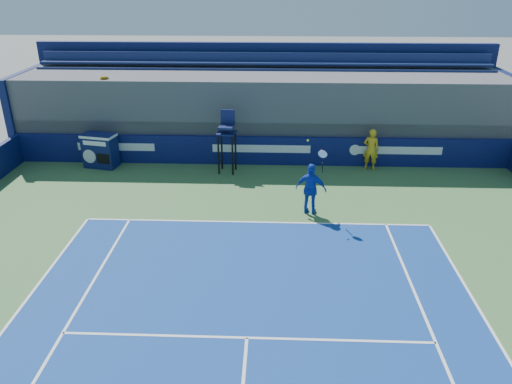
{
  "coord_description": "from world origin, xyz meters",
  "views": [
    {
      "loc": [
        0.54,
        -2.27,
        7.44
      ],
      "look_at": [
        0.0,
        11.5,
        1.25
      ],
      "focal_mm": 35.0,
      "sensor_mm": 36.0,
      "label": 1
    }
  ],
  "objects_px": {
    "match_clock": "(100,150)",
    "umpire_chair": "(227,135)",
    "ball_person": "(371,149)",
    "tennis_player": "(311,189)"
  },
  "relations": [
    {
      "from": "ball_person",
      "to": "umpire_chair",
      "type": "distance_m",
      "value": 5.77
    },
    {
      "from": "ball_person",
      "to": "tennis_player",
      "type": "bearing_deg",
      "value": 72.51
    },
    {
      "from": "match_clock",
      "to": "umpire_chair",
      "type": "height_order",
      "value": "umpire_chair"
    },
    {
      "from": "ball_person",
      "to": "tennis_player",
      "type": "height_order",
      "value": "tennis_player"
    },
    {
      "from": "ball_person",
      "to": "match_clock",
      "type": "xyz_separation_m",
      "value": [
        -10.91,
        -0.14,
        -0.11
      ]
    },
    {
      "from": "ball_person",
      "to": "match_clock",
      "type": "distance_m",
      "value": 10.91
    },
    {
      "from": "tennis_player",
      "to": "umpire_chair",
      "type": "bearing_deg",
      "value": 130.44
    },
    {
      "from": "match_clock",
      "to": "umpire_chair",
      "type": "bearing_deg",
      "value": -3.74
    },
    {
      "from": "ball_person",
      "to": "umpire_chair",
      "type": "height_order",
      "value": "umpire_chair"
    },
    {
      "from": "ball_person",
      "to": "match_clock",
      "type": "height_order",
      "value": "ball_person"
    }
  ]
}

